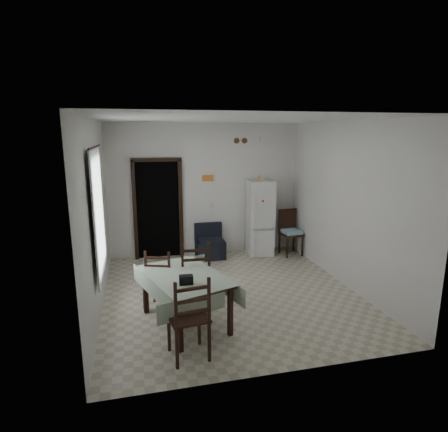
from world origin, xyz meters
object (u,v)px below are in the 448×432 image
Objects in this scene: dining_table at (185,299)px; dining_chair_near_head at (188,316)px; fridge at (260,218)px; dining_chair_far_left at (161,278)px; corner_chair at (291,233)px; dining_chair_far_right at (195,273)px; navy_seat at (210,241)px.

dining_chair_near_head reaches higher than dining_table.
fridge reaches higher than dining_chair_far_left.
corner_chair is at bearing -137.87° from dining_chair_near_head.
fridge reaches higher than dining_chair_far_right.
navy_seat is 1.82m from corner_chair.
corner_chair is 3.74m from dining_table.
dining_chair_far_right is (-0.70, -2.24, 0.18)m from navy_seat.
corner_chair is at bearing -126.90° from dining_chair_far_left.
dining_chair_near_head is (-2.80, -3.37, 0.03)m from corner_chair.
dining_table is at bearing 136.25° from dining_chair_far_left.
fridge is 0.78m from corner_chair.
dining_chair_far_left is (-3.02, -1.97, -0.02)m from corner_chair.
corner_chair reaches higher than dining_table.
dining_chair_near_head reaches higher than corner_chair.
dining_chair_far_left is (-0.29, 0.59, 0.12)m from dining_table.
dining_chair_near_head is (-2.13, -3.60, -0.30)m from fridge.
corner_chair is (1.81, -0.22, 0.14)m from navy_seat.
dining_table is 0.61m from dining_chair_far_right.
fridge is 1.23m from navy_seat.
dining_chair_near_head is at bearing -135.41° from corner_chair.
dining_table is 1.32× the size of dining_chair_near_head.
dining_table is at bearing -123.01° from fridge.
dining_table is (-0.92, -2.78, 0.00)m from navy_seat.
corner_chair is 4.38m from dining_chair_near_head.
dining_chair_far_right reaches higher than dining_chair_near_head.
fridge is 4.19m from dining_chair_near_head.
navy_seat is 0.73× the size of corner_chair.
fridge is at bearing -128.80° from dining_chair_near_head.
dining_table is at bearing -107.83° from navy_seat.
dining_chair_far_left is 0.52m from dining_chair_far_right.
dining_chair_far_left reaches higher than dining_table.
navy_seat is (-1.14, -0.00, -0.47)m from fridge.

